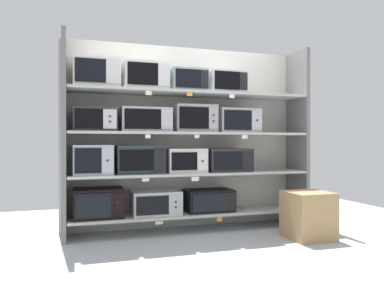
# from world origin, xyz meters

# --- Properties ---
(ground) EXTENTS (6.88, 6.00, 0.02)m
(ground) POSITION_xyz_m (0.00, -1.00, -0.01)
(ground) COLOR #B2B7BC
(back_panel) EXTENTS (3.08, 0.04, 2.28)m
(back_panel) POSITION_xyz_m (0.00, 0.27, 1.14)
(back_panel) COLOR beige
(back_panel) RESTS_ON ground
(upright_left) EXTENTS (0.05, 0.50, 2.28)m
(upright_left) POSITION_xyz_m (-1.47, 0.00, 1.14)
(upright_left) COLOR slate
(upright_left) RESTS_ON ground
(upright_right) EXTENTS (0.05, 0.50, 2.28)m
(upright_right) POSITION_xyz_m (1.47, 0.00, 1.14)
(upright_right) COLOR slate
(upright_right) RESTS_ON ground
(shelf_0) EXTENTS (2.88, 0.50, 0.03)m
(shelf_0) POSITION_xyz_m (0.00, 0.00, 0.20)
(shelf_0) COLOR beige
(shelf_0) RESTS_ON ground
(microwave_0) EXTENTS (0.55, 0.41, 0.33)m
(microwave_0) POSITION_xyz_m (-1.11, -0.00, 0.38)
(microwave_0) COLOR black
(microwave_0) RESTS_ON shelf_0
(microwave_1) EXTENTS (0.56, 0.44, 0.28)m
(microwave_1) POSITION_xyz_m (-0.45, -0.00, 0.36)
(microwave_1) COLOR #B4B8B9
(microwave_1) RESTS_ON shelf_0
(microwave_2) EXTENTS (0.58, 0.38, 0.27)m
(microwave_2) POSITION_xyz_m (0.22, -0.00, 0.35)
(microwave_2) COLOR black
(microwave_2) RESTS_ON shelf_0
(price_tag_0) EXTENTS (0.09, 0.00, 0.04)m
(price_tag_0) POSITION_xyz_m (-0.46, -0.25, 0.17)
(price_tag_0) COLOR beige
(price_tag_1) EXTENTS (0.07, 0.00, 0.04)m
(price_tag_1) POSITION_xyz_m (0.26, -0.25, 0.16)
(price_tag_1) COLOR orange
(shelf_1) EXTENTS (2.88, 0.50, 0.03)m
(shelf_1) POSITION_xyz_m (0.00, 0.00, 0.69)
(shelf_1) COLOR beige
(microwave_3) EXTENTS (0.43, 0.43, 0.33)m
(microwave_3) POSITION_xyz_m (-1.17, -0.00, 0.87)
(microwave_3) COLOR #B8B9C2
(microwave_3) RESTS_ON shelf_1
(microwave_4) EXTENTS (0.55, 0.36, 0.33)m
(microwave_4) POSITION_xyz_m (-0.64, -0.00, 0.87)
(microwave_4) COLOR #283338
(microwave_4) RESTS_ON shelf_1
(microwave_5) EXTENTS (0.47, 0.38, 0.29)m
(microwave_5) POSITION_xyz_m (-0.09, -0.00, 0.85)
(microwave_5) COLOR silver
(microwave_5) RESTS_ON shelf_1
(microwave_6) EXTENTS (0.55, 0.41, 0.28)m
(microwave_6) POSITION_xyz_m (0.46, -0.00, 0.85)
(microwave_6) COLOR #322A30
(microwave_6) RESTS_ON shelf_1
(price_tag_2) EXTENTS (0.08, 0.00, 0.03)m
(price_tag_2) POSITION_xyz_m (-0.61, -0.25, 0.65)
(price_tag_2) COLOR white
(price_tag_3) EXTENTS (0.09, 0.00, 0.05)m
(price_tag_3) POSITION_xyz_m (-0.04, -0.25, 0.65)
(price_tag_3) COLOR white
(shelf_2) EXTENTS (2.88, 0.50, 0.03)m
(shelf_2) POSITION_xyz_m (0.00, 0.00, 1.17)
(shelf_2) COLOR beige
(microwave_7) EXTENTS (0.47, 0.39, 0.26)m
(microwave_7) POSITION_xyz_m (-1.15, -0.00, 1.32)
(microwave_7) COLOR #34353A
(microwave_7) RESTS_ON shelf_2
(microwave_8) EXTENTS (0.58, 0.38, 0.28)m
(microwave_8) POSITION_xyz_m (-0.57, -0.00, 1.33)
(microwave_8) COLOR #BEB7C0
(microwave_8) RESTS_ON shelf_2
(microwave_9) EXTENTS (0.51, 0.40, 0.33)m
(microwave_9) POSITION_xyz_m (0.02, -0.00, 1.35)
(microwave_9) COLOR #A0A1A3
(microwave_9) RESTS_ON shelf_2
(microwave_10) EXTENTS (0.53, 0.38, 0.30)m
(microwave_10) POSITION_xyz_m (0.59, -0.00, 1.34)
(microwave_10) COLOR #BBB9BA
(microwave_10) RESTS_ON shelf_2
(price_tag_4) EXTENTS (0.06, 0.00, 0.04)m
(price_tag_4) POSITION_xyz_m (-0.59, -0.25, 1.13)
(price_tag_4) COLOR white
(price_tag_5) EXTENTS (0.06, 0.00, 0.04)m
(price_tag_5) POSITION_xyz_m (-0.02, -0.25, 1.14)
(price_tag_5) COLOR white
(price_tag_6) EXTENTS (0.08, 0.00, 0.04)m
(price_tag_6) POSITION_xyz_m (0.58, -0.25, 1.13)
(price_tag_6) COLOR white
(shelf_3) EXTENTS (2.88, 0.50, 0.03)m
(shelf_3) POSITION_xyz_m (0.00, 0.00, 1.66)
(shelf_3) COLOR beige
(microwave_11) EXTENTS (0.51, 0.39, 0.33)m
(microwave_11) POSITION_xyz_m (-1.13, -0.00, 1.84)
(microwave_11) COLOR silver
(microwave_11) RESTS_ON shelf_3
(microwave_12) EXTENTS (0.51, 0.40, 0.32)m
(microwave_12) POSITION_xyz_m (-0.57, -0.00, 1.83)
(microwave_12) COLOR silver
(microwave_12) RESTS_ON shelf_3
(microwave_13) EXTENTS (0.42, 0.40, 0.27)m
(microwave_13) POSITION_xyz_m (-0.06, -0.00, 1.81)
(microwave_13) COLOR #96A6AD
(microwave_13) RESTS_ON shelf_3
(microwave_14) EXTENTS (0.45, 0.44, 0.27)m
(microwave_14) POSITION_xyz_m (0.42, -0.00, 1.81)
(microwave_14) COLOR silver
(microwave_14) RESTS_ON shelf_3
(price_tag_7) EXTENTS (0.07, 0.00, 0.05)m
(price_tag_7) POSITION_xyz_m (-0.58, -0.25, 1.61)
(price_tag_7) COLOR beige
(price_tag_8) EXTENTS (0.07, 0.00, 0.04)m
(price_tag_8) POSITION_xyz_m (-0.11, -0.25, 1.62)
(price_tag_8) COLOR orange
(price_tag_9) EXTENTS (0.07, 0.00, 0.05)m
(price_tag_9) POSITION_xyz_m (0.42, -0.25, 1.62)
(price_tag_9) COLOR white
(shipping_carton) EXTENTS (0.46, 0.46, 0.52)m
(shipping_carton) POSITION_xyz_m (1.11, -0.77, 0.26)
(shipping_carton) COLOR tan
(shipping_carton) RESTS_ON ground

